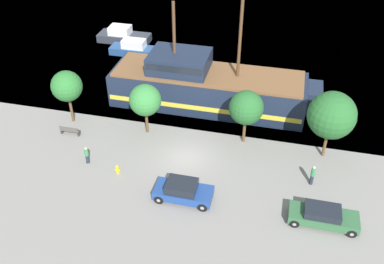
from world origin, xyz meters
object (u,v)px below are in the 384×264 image
Objects in this scene: bench_promenade_east at (70,130)px; pedestrian_walking_near at (87,155)px; pirate_ship at (207,86)px; parked_car_curb_mid at (183,191)px; moored_boat_dockside at (137,49)px; pedestrian_walking_far at (313,175)px; parked_car_curb_front at (323,216)px; moored_boat_outer at (123,36)px; fire_hydrant at (117,169)px.

bench_promenade_east is 4.43m from pedestrian_walking_near.
bench_promenade_east is (-10.51, -7.67, -1.52)m from pirate_ship.
parked_car_curb_mid reaches higher than bench_promenade_east.
pedestrian_walking_near reaches higher than bench_promenade_east.
pirate_ship is 2.94× the size of moored_boat_dockside.
moored_boat_dockside is 16.37m from bench_promenade_east.
parked_car_curb_front is at bearing -78.63° from pedestrian_walking_far.
moored_boat_outer is 31.07m from pedestrian_walking_far.
parked_car_curb_front is 15.49m from fire_hydrant.
pedestrian_walking_far is at bearing -42.48° from pirate_ship.
moored_boat_dockside is 1.43× the size of parked_car_curb_front.
fire_hydrant is 2.88m from pedestrian_walking_near.
fire_hydrant is at bearing -70.26° from moored_boat_outer.
moored_boat_dockside is at bearing 88.40° from bench_promenade_east.
fire_hydrant is at bearing -32.58° from bench_promenade_east.
parked_car_curb_front is 3.02× the size of pedestrian_walking_near.
pedestrian_walking_far is (-0.77, 3.83, 0.18)m from parked_car_curb_front.
moored_boat_dockside is 19.68m from pedestrian_walking_near.
moored_boat_outer is 1.51× the size of parked_car_curb_mid.
pedestrian_walking_near is at bearing -82.25° from moored_boat_dockside.
moored_boat_outer reaches higher than moored_boat_dockside.
fire_hydrant is at bearing -111.97° from pirate_ship.
pedestrian_walking_near is (-18.19, 2.19, 0.08)m from parked_car_curb_front.
pedestrian_walking_far is (17.42, 1.64, 0.11)m from pedestrian_walking_near.
pedestrian_walking_far is at bearing -4.18° from bench_promenade_east.
parked_car_curb_front is 2.70× the size of bench_promenade_east.
moored_boat_outer is at bearing 119.48° from parked_car_curb_mid.
bench_promenade_east is at bearing 165.96° from parked_car_curb_front.
pedestrian_walking_near is (5.54, -22.57, 0.06)m from moored_boat_outer.
moored_boat_dockside is 4.31× the size of pedestrian_walking_near.
bench_promenade_east reaches higher than fire_hydrant.
pirate_ship is 16.95m from parked_car_curb_front.
moored_boat_outer reaches higher than parked_car_curb_mid.
pedestrian_walking_far is at bearing -41.66° from moored_boat_dockside.
pedestrian_walking_near is at bearing -124.40° from pirate_ship.
parked_car_curb_mid is at bearing -14.15° from pedestrian_walking_near.
bench_promenade_east is (-5.90, 3.77, 0.03)m from fire_hydrant.
pedestrian_walking_far is at bearing 8.80° from fire_hydrant.
pirate_ship reaches higher than moored_boat_dockside.
moored_boat_dockside is at bearing 139.19° from pirate_ship.
pedestrian_walking_far is at bearing 22.67° from parked_car_curb_mid.
moored_boat_outer is (-12.94, 11.76, -1.25)m from pirate_ship.
moored_boat_outer reaches higher than pedestrian_walking_near.
pedestrian_walking_far is (20.53, -1.50, 0.43)m from bench_promenade_east.
fire_hydrant is (-4.62, -11.44, -1.55)m from pirate_ship.
moored_boat_dockside reaches higher than pedestrian_walking_near.
moored_boat_outer is at bearing 137.65° from pedestrian_walking_far.
parked_car_curb_front is 18.33m from pedestrian_walking_near.
moored_boat_dockside reaches higher than fire_hydrant.
pedestrian_walking_near is at bearing -76.21° from moored_boat_outer.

